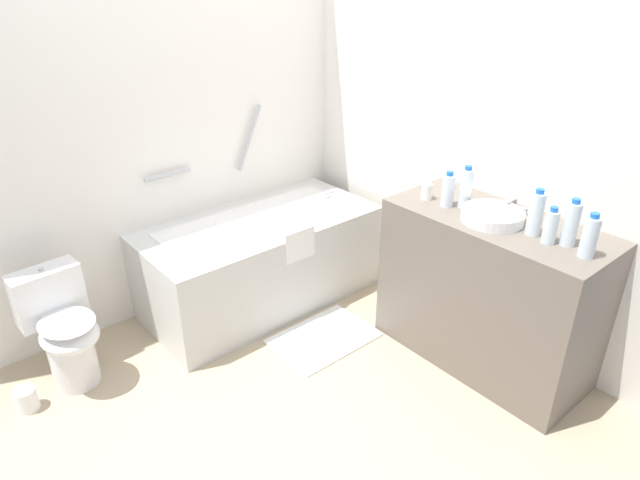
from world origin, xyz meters
name	(u,v)px	position (x,y,z in m)	size (l,w,h in m)	color
ground_plane	(282,391)	(0.00, 0.00, 0.00)	(3.65, 3.65, 0.00)	tan
wall_back_tiled	(149,113)	(0.00, 1.25, 1.28)	(3.05, 0.10, 2.56)	white
wall_right_mirror	(465,116)	(1.38, 0.00, 1.28)	(0.10, 2.79, 2.56)	white
bathtub	(261,258)	(0.46, 0.83, 0.32)	(1.55, 0.74, 1.24)	silver
toilet	(64,330)	(-0.82, 0.84, 0.33)	(0.36, 0.48, 0.65)	white
vanity_counter	(487,292)	(1.06, -0.50, 0.44)	(0.53, 1.17, 0.89)	#6B6056
sink_basin	(492,216)	(1.02, -0.49, 0.92)	(0.32, 0.32, 0.06)	white
sink_faucet	(513,206)	(1.21, -0.49, 0.92)	(0.10, 0.15, 0.08)	#A0A0A5
water_bottle_0	(448,190)	(1.00, -0.21, 0.98)	(0.07, 0.07, 0.20)	silver
water_bottle_1	(590,237)	(1.01, -0.99, 0.99)	(0.07, 0.07, 0.21)	silver
water_bottle_2	(536,214)	(1.03, -0.71, 1.00)	(0.07, 0.07, 0.24)	silver
water_bottle_3	(571,224)	(1.06, -0.88, 1.00)	(0.07, 0.07, 0.23)	silver
water_bottle_4	(466,188)	(1.06, -0.28, 1.00)	(0.07, 0.07, 0.23)	silver
water_bottle_5	(551,227)	(1.01, -0.80, 0.97)	(0.07, 0.07, 0.18)	silver
drinking_glass_0	(427,191)	(0.99, -0.08, 0.93)	(0.06, 0.06, 0.09)	white
bath_mat	(324,338)	(0.47, 0.21, 0.01)	(0.61, 0.43, 0.01)	white
toilet_paper_roll	(27,399)	(-1.09, 0.75, 0.06)	(0.11, 0.11, 0.13)	white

